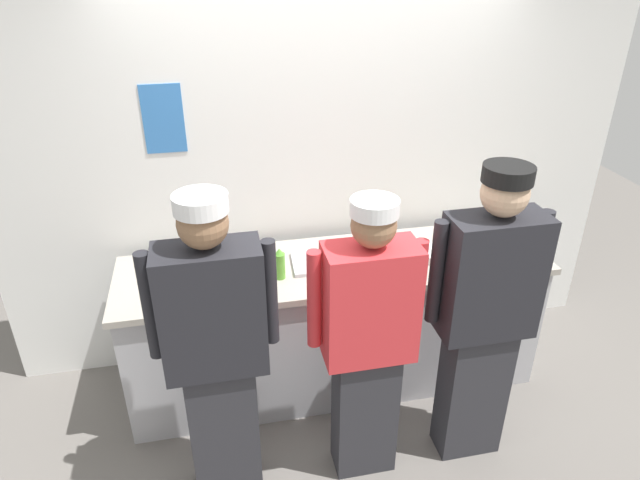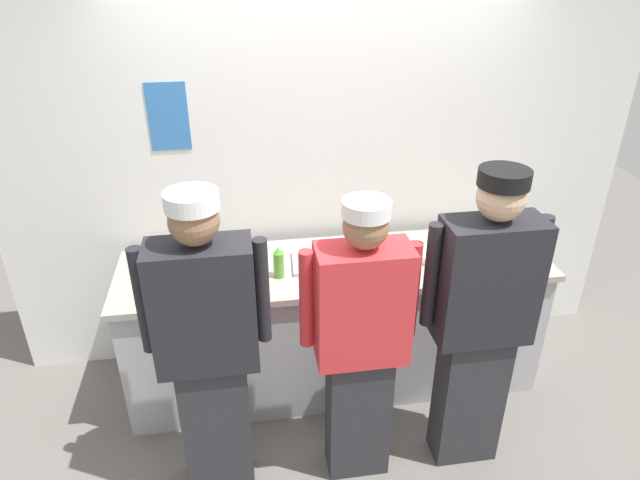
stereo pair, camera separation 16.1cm
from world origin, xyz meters
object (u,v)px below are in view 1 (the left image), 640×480
object	(u,v)px
chef_far_right	(485,314)
squeeze_bottle_secondary	(280,264)
chef_center	(367,339)
mixing_bowl_steel	(220,263)
ramekin_red_sauce	(187,259)
ramekin_green_sauce	(444,233)
plate_stack_front	(437,254)
squeeze_bottle_spare	(470,252)
sheet_tray	(336,261)
chef_near_left	(216,349)
squeeze_bottle_primary	(374,236)
deli_cup	(174,289)

from	to	relation	value
chef_far_right	squeeze_bottle_secondary	distance (m)	1.17
chef_center	mixing_bowl_steel	world-z (taller)	chef_center
ramekin_red_sauce	ramekin_green_sauce	distance (m)	1.68
chef_far_right	mixing_bowl_steel	size ratio (longest dim) A/B	5.49
plate_stack_front	mixing_bowl_steel	xyz separation A→B (m)	(-1.33, 0.11, 0.03)
squeeze_bottle_spare	ramekin_red_sauce	bearing A→B (deg)	167.10
chef_far_right	squeeze_bottle_spare	world-z (taller)	chef_far_right
sheet_tray	ramekin_red_sauce	distance (m)	0.91
chef_center	squeeze_bottle_secondary	xyz separation A→B (m)	(-0.35, 0.62, 0.12)
chef_near_left	squeeze_bottle_primary	bearing A→B (deg)	38.84
mixing_bowl_steel	squeeze_bottle_secondary	bearing A→B (deg)	-23.23
chef_center	ramekin_red_sauce	bearing A→B (deg)	134.07
squeeze_bottle_spare	deli_cup	distance (m)	1.75
chef_near_left	squeeze_bottle_spare	bearing A→B (deg)	18.27
chef_near_left	deli_cup	world-z (taller)	chef_near_left
mixing_bowl_steel	squeeze_bottle_primary	bearing A→B (deg)	5.10
chef_near_left	deli_cup	bearing A→B (deg)	110.83
plate_stack_front	ramekin_green_sauce	size ratio (longest dim) A/B	2.19
chef_center	squeeze_bottle_spare	bearing A→B (deg)	33.55
chef_far_right	deli_cup	xyz separation A→B (m)	(-1.58, 0.56, 0.01)
ramekin_green_sauce	mixing_bowl_steel	bearing A→B (deg)	-174.20
chef_far_right	plate_stack_front	distance (m)	0.66
plate_stack_front	ramekin_red_sauce	distance (m)	1.55
plate_stack_front	ramekin_green_sauce	distance (m)	0.30
chef_center	ramekin_green_sauce	size ratio (longest dim) A/B	15.55
chef_far_right	sheet_tray	distance (m)	0.96
sheet_tray	ramekin_green_sauce	bearing A→B (deg)	13.98
squeeze_bottle_primary	squeeze_bottle_secondary	size ratio (longest dim) A/B	0.93
squeeze_bottle_secondary	ramekin_red_sauce	distance (m)	0.61
plate_stack_front	sheet_tray	xyz separation A→B (m)	(-0.64, 0.06, -0.01)
plate_stack_front	mixing_bowl_steel	world-z (taller)	mixing_bowl_steel
plate_stack_front	sheet_tray	distance (m)	0.64
sheet_tray	ramekin_red_sauce	xyz separation A→B (m)	(-0.89, 0.19, 0.01)
sheet_tray	ramekin_green_sauce	size ratio (longest dim) A/B	4.95
plate_stack_front	squeeze_bottle_spare	bearing A→B (deg)	-41.29
chef_center	chef_far_right	bearing A→B (deg)	-0.13
ramekin_green_sauce	deli_cup	size ratio (longest dim) A/B	1.13
mixing_bowl_steel	deli_cup	bearing A→B (deg)	-140.95
sheet_tray	chef_far_right	bearing A→B (deg)	-49.26
chef_near_left	chef_far_right	distance (m)	1.38
chef_near_left	chef_far_right	world-z (taller)	chef_far_right
mixing_bowl_steel	deli_cup	size ratio (longest dim) A/B	3.43
chef_far_right	squeeze_bottle_secondary	bearing A→B (deg)	147.54
mixing_bowl_steel	ramekin_red_sauce	world-z (taller)	mixing_bowl_steel
squeeze_bottle_spare	chef_near_left	bearing A→B (deg)	-161.73
squeeze_bottle_primary	ramekin_green_sauce	bearing A→B (deg)	7.16
chef_near_left	sheet_tray	size ratio (longest dim) A/B	3.30
chef_near_left	squeeze_bottle_secondary	world-z (taller)	chef_near_left
chef_center	plate_stack_front	distance (m)	0.92
squeeze_bottle_spare	deli_cup	xyz separation A→B (m)	(-1.75, 0.03, -0.05)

